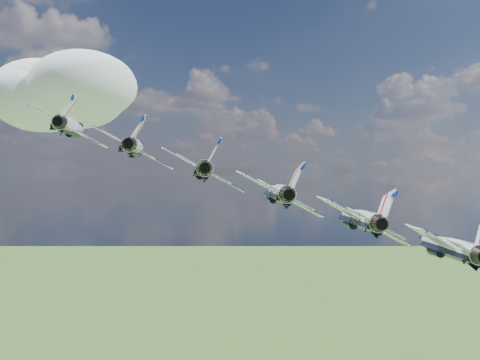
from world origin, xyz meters
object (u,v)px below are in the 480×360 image
jet_3 (278,192)px  jet_4 (359,218)px  jet_0 (72,127)px  jet_1 (135,147)px  jet_2 (204,168)px  jet_5 (447,246)px

jet_3 → jet_4: size_ratio=1.00×
jet_0 → jet_1: jet_0 is taller
jet_1 → jet_2: 10.21m
jet_3 → jet_5: jet_3 is taller
jet_1 → jet_5: bearing=-21.8°
jet_0 → jet_2: 20.42m
jet_0 → jet_4: jet_0 is taller
jet_3 → jet_4: (6.83, -7.00, -2.93)m
jet_1 → jet_4: (20.50, -21.00, -8.80)m
jet_4 → jet_5: jet_4 is taller
jet_1 → jet_5: jet_1 is taller
jet_1 → jet_2: (6.83, -7.00, -2.93)m
jet_0 → jet_5: (34.16, -35.00, -14.66)m
jet_0 → jet_4: (27.33, -28.00, -11.73)m
jet_3 → jet_0: bearing=158.2°
jet_0 → jet_1: bearing=-21.8°
jet_0 → jet_4: 40.85m
jet_1 → jet_5: size_ratio=1.00×
jet_1 → jet_3: size_ratio=1.00×
jet_0 → jet_5: jet_0 is taller
jet_3 → jet_5: size_ratio=1.00×
jet_0 → jet_2: bearing=-21.8°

